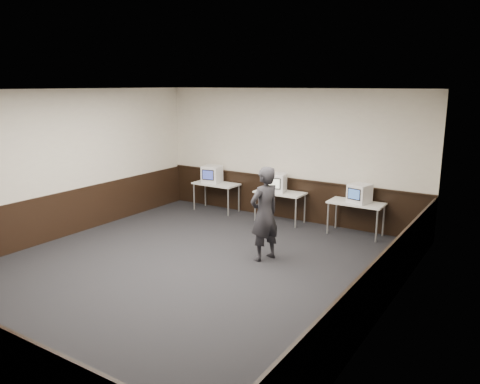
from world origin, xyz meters
name	(u,v)px	position (x,y,z in m)	size (l,w,h in m)	color
floor	(187,269)	(0.00, 0.00, 0.00)	(8.00, 8.00, 0.00)	black
ceiling	(182,90)	(0.00, 0.00, 3.20)	(8.00, 8.00, 0.00)	white
back_wall	(288,155)	(0.00, 4.00, 1.60)	(7.00, 7.00, 0.00)	beige
left_wall	(57,165)	(-3.50, 0.00, 1.60)	(8.00, 8.00, 0.00)	beige
right_wall	(386,212)	(3.50, 0.00, 1.60)	(8.00, 8.00, 0.00)	beige
wainscot_back	(287,199)	(0.00, 3.98, 0.50)	(6.98, 0.04, 1.00)	black
wainscot_left	(62,215)	(-3.48, 0.00, 0.50)	(0.04, 7.98, 1.00)	black
wainscot_right	(379,287)	(3.48, 0.00, 0.50)	(0.04, 7.98, 1.00)	black
wainscot_rail	(287,178)	(0.00, 3.96, 1.02)	(6.98, 0.06, 0.04)	black
desk_left	(216,186)	(-1.90, 3.60, 0.68)	(1.20, 0.60, 0.75)	silver
desk_center	(280,195)	(0.00, 3.60, 0.68)	(1.20, 0.60, 0.75)	silver
desk_right	(356,205)	(1.90, 3.60, 0.68)	(1.20, 0.60, 0.75)	silver
emac_left	(212,174)	(-2.03, 3.60, 0.97)	(0.52, 0.54, 0.45)	white
emac_center	(276,183)	(-0.10, 3.58, 0.97)	(0.54, 0.55, 0.44)	white
emac_right	(359,193)	(1.96, 3.58, 0.96)	(0.51, 0.52, 0.42)	white
person	(264,214)	(0.93, 1.20, 0.91)	(0.66, 0.43, 1.81)	#232328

